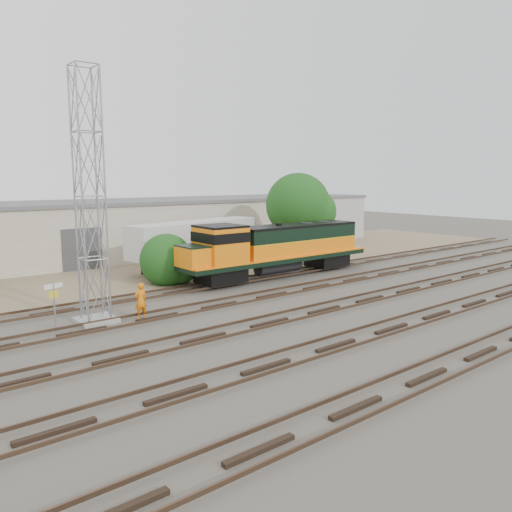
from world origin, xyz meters
TOP-DOWN VIEW (x-y plane):
  - ground at (0.00, 0.00)m, footprint 140.00×140.00m
  - dirt_strip at (0.00, 15.00)m, footprint 80.00×16.00m
  - tracks at (0.00, -3.00)m, footprint 80.00×20.40m
  - warehouse at (0.04, 22.98)m, footprint 58.40×10.40m
  - locomotive at (4.21, 6.00)m, footprint 16.39×2.87m
  - signal_tower at (-10.75, 2.93)m, footprint 1.88×1.88m
  - sign_post at (-12.79, 2.90)m, footprint 0.94×0.27m
  - worker at (-8.67, 2.00)m, footprint 0.74×0.52m
  - semi_trailer at (2.07, 13.25)m, footprint 12.81×4.98m
  - dumpster_blue at (16.27, 17.02)m, footprint 1.69×1.59m
  - dumpster_red at (16.08, 16.63)m, footprint 1.81×1.74m
  - tree_mid at (-3.03, 8.97)m, footprint 3.94×3.75m
  - tree_east at (11.57, 10.87)m, footprint 6.10×5.81m

SIDE VIEW (x-z plane):
  - ground at x=0.00m, z-range 0.00..0.00m
  - dirt_strip at x=0.00m, z-range 0.00..0.02m
  - tracks at x=0.00m, z-range -0.06..0.22m
  - dumpster_red at x=16.08m, z-range 0.00..1.40m
  - dumpster_blue at x=16.27m, z-range 0.00..1.50m
  - worker at x=-8.67m, z-range 0.00..1.95m
  - tree_mid at x=-3.03m, z-range -0.32..3.43m
  - sign_post at x=-12.79m, z-range 0.47..2.81m
  - locomotive at x=4.21m, z-range 0.30..4.24m
  - semi_trailer at x=2.07m, z-range 0.50..4.36m
  - warehouse at x=0.04m, z-range 0.00..5.30m
  - tree_east at x=11.57m, z-range 0.86..8.71m
  - signal_tower at x=-10.75m, z-range -0.15..12.58m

